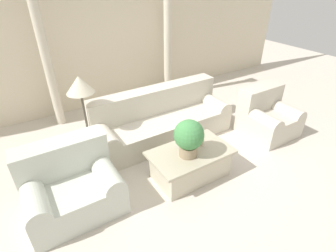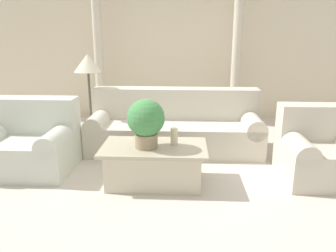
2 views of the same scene
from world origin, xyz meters
name	(u,v)px [view 1 (image 1 of 2)]	position (x,y,z in m)	size (l,w,h in m)	color
ground_plane	(179,157)	(0.00, 0.00, 0.00)	(16.00, 16.00, 0.00)	beige
wall_back	(110,30)	(0.00, 2.67, 1.60)	(10.00, 0.06, 3.20)	beige
sofa_long	(161,120)	(0.08, 0.73, 0.34)	(2.49, 0.89, 0.88)	beige
loveseat	(71,185)	(-1.74, -0.12, 0.35)	(1.13, 0.89, 0.88)	beige
coffee_table	(190,163)	(-0.12, -0.45, 0.23)	(1.19, 0.70, 0.45)	beige
potted_plant	(189,137)	(-0.20, -0.50, 0.75)	(0.42, 0.42, 0.55)	#937F60
pillar_candle	(201,139)	(0.11, -0.40, 0.55)	(0.08, 0.08, 0.20)	beige
floor_lamp	(80,89)	(-1.21, 0.85, 1.18)	(0.41, 0.41, 1.39)	#4C473D
column_left	(46,57)	(-1.39, 2.23, 1.36)	(0.24, 0.24, 2.66)	beige
column_right	(168,39)	(1.16, 2.23, 1.36)	(0.24, 0.24, 2.66)	beige
armchair	(267,116)	(1.84, -0.20, 0.34)	(0.90, 0.87, 0.85)	beige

